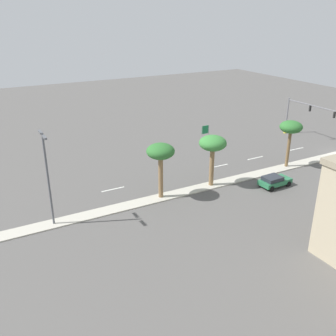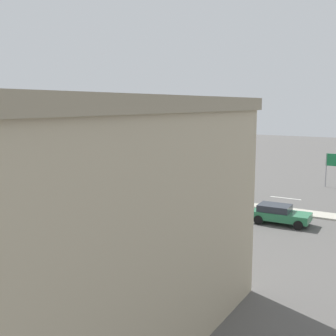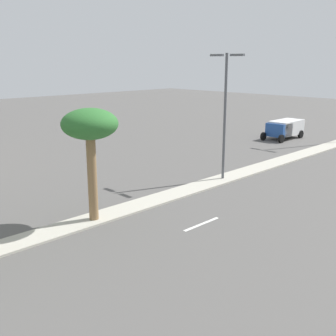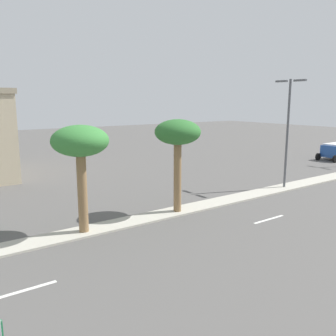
{
  "view_description": "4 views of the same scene",
  "coord_description": "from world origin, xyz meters",
  "px_view_note": "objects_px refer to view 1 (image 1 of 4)",
  "views": [
    {
      "loc": [
        -33.35,
        46.99,
        19.05
      ],
      "look_at": [
        0.39,
        28.61,
        3.27
      ],
      "focal_mm": 40.28,
      "sensor_mm": 36.0,
      "label": 1
    },
    {
      "loc": [
        -32.4,
        8.32,
        8.38
      ],
      "look_at": [
        2.9,
        29.67,
        2.09
      ],
      "focal_mm": 44.89,
      "sensor_mm": 36.0,
      "label": 2
    },
    {
      "loc": [
        18.69,
        17.18,
        8.75
      ],
      "look_at": [
        0.39,
        35.24,
        2.12
      ],
      "focal_mm": 44.5,
      "sensor_mm": 36.0,
      "label": 3
    },
    {
      "loc": [
        18.89,
        15.41,
        7.53
      ],
      "look_at": [
        -1.95,
        30.35,
        2.72
      ],
      "focal_mm": 38.41,
      "sensor_mm": 36.0,
      "label": 4
    }
  ],
  "objects_px": {
    "palm_tree_near": "(213,145)",
    "sedan_green_near": "(274,181)",
    "street_lamp_left": "(47,172)",
    "directional_road_sign": "(205,132)",
    "palm_tree_right": "(161,153)",
    "traffic_signal_gantry": "(303,115)",
    "palm_tree_center": "(291,128)"
  },
  "relations": [
    {
      "from": "traffic_signal_gantry",
      "to": "palm_tree_right",
      "type": "height_order",
      "value": "palm_tree_right"
    },
    {
      "from": "directional_road_sign",
      "to": "palm_tree_center",
      "type": "height_order",
      "value": "palm_tree_center"
    },
    {
      "from": "palm_tree_right",
      "to": "sedan_green_near",
      "type": "xyz_separation_m",
      "value": [
        -3.8,
        -13.18,
        -4.56
      ]
    },
    {
      "from": "directional_road_sign",
      "to": "sedan_green_near",
      "type": "height_order",
      "value": "directional_road_sign"
    },
    {
      "from": "palm_tree_center",
      "to": "sedan_green_near",
      "type": "height_order",
      "value": "palm_tree_center"
    },
    {
      "from": "palm_tree_near",
      "to": "street_lamp_left",
      "type": "bearing_deg",
      "value": 90.29
    },
    {
      "from": "directional_road_sign",
      "to": "traffic_signal_gantry",
      "type": "bearing_deg",
      "value": -102.95
    },
    {
      "from": "palm_tree_right",
      "to": "street_lamp_left",
      "type": "xyz_separation_m",
      "value": [
        -0.14,
        11.83,
        0.26
      ]
    },
    {
      "from": "palm_tree_center",
      "to": "street_lamp_left",
      "type": "relative_size",
      "value": 0.68
    },
    {
      "from": "palm_tree_center",
      "to": "palm_tree_right",
      "type": "relative_size",
      "value": 1.0
    },
    {
      "from": "palm_tree_right",
      "to": "traffic_signal_gantry",
      "type": "bearing_deg",
      "value": -74.81
    },
    {
      "from": "traffic_signal_gantry",
      "to": "sedan_green_near",
      "type": "xyz_separation_m",
      "value": [
        -11.99,
        17.0,
        -3.2
      ]
    },
    {
      "from": "street_lamp_left",
      "to": "sedan_green_near",
      "type": "relative_size",
      "value": 2.3
    },
    {
      "from": "palm_tree_near",
      "to": "sedan_green_near",
      "type": "height_order",
      "value": "palm_tree_near"
    },
    {
      "from": "palm_tree_near",
      "to": "palm_tree_right",
      "type": "xyz_separation_m",
      "value": [
        0.04,
        6.71,
        0.13
      ]
    },
    {
      "from": "palm_tree_center",
      "to": "street_lamp_left",
      "type": "distance_m",
      "value": 30.8
    },
    {
      "from": "directional_road_sign",
      "to": "palm_tree_center",
      "type": "bearing_deg",
      "value": -156.76
    },
    {
      "from": "palm_tree_near",
      "to": "palm_tree_right",
      "type": "distance_m",
      "value": 6.72
    },
    {
      "from": "palm_tree_right",
      "to": "sedan_green_near",
      "type": "distance_m",
      "value": 14.46
    },
    {
      "from": "street_lamp_left",
      "to": "sedan_green_near",
      "type": "distance_m",
      "value": 25.74
    },
    {
      "from": "directional_road_sign",
      "to": "street_lamp_left",
      "type": "height_order",
      "value": "street_lamp_left"
    },
    {
      "from": "street_lamp_left",
      "to": "palm_tree_near",
      "type": "bearing_deg",
      "value": -89.71
    },
    {
      "from": "street_lamp_left",
      "to": "directional_road_sign",
      "type": "bearing_deg",
      "value": -64.78
    },
    {
      "from": "traffic_signal_gantry",
      "to": "street_lamp_left",
      "type": "bearing_deg",
      "value": 101.22
    },
    {
      "from": "directional_road_sign",
      "to": "palm_tree_right",
      "type": "distance_m",
      "value": 18.51
    },
    {
      "from": "traffic_signal_gantry",
      "to": "directional_road_sign",
      "type": "height_order",
      "value": "traffic_signal_gantry"
    },
    {
      "from": "palm_tree_center",
      "to": "street_lamp_left",
      "type": "height_order",
      "value": "street_lamp_left"
    },
    {
      "from": "palm_tree_near",
      "to": "directional_road_sign",
      "type": "bearing_deg",
      "value": -30.7
    },
    {
      "from": "palm_tree_near",
      "to": "sedan_green_near",
      "type": "relative_size",
      "value": 1.53
    },
    {
      "from": "directional_road_sign",
      "to": "sedan_green_near",
      "type": "distance_m",
      "value": 15.86
    },
    {
      "from": "palm_tree_near",
      "to": "sedan_green_near",
      "type": "xyz_separation_m",
      "value": [
        -3.75,
        -6.47,
        -4.43
      ]
    },
    {
      "from": "palm_tree_near",
      "to": "palm_tree_center",
      "type": "bearing_deg",
      "value": -89.69
    }
  ]
}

